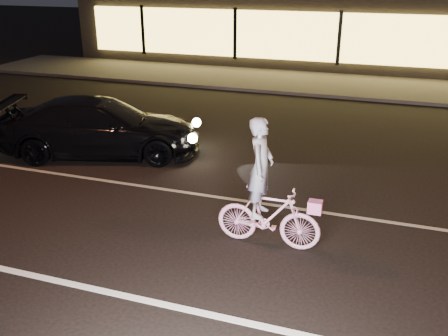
% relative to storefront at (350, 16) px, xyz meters
% --- Properties ---
extents(ground, '(90.00, 90.00, 0.00)m').
position_rel_storefront_xyz_m(ground, '(0.00, -18.97, -2.15)').
color(ground, black).
rests_on(ground, ground).
extents(lane_stripe_near, '(60.00, 0.12, 0.01)m').
position_rel_storefront_xyz_m(lane_stripe_near, '(0.00, -20.47, -2.14)').
color(lane_stripe_near, silver).
rests_on(lane_stripe_near, ground).
extents(lane_stripe_far, '(60.00, 0.10, 0.01)m').
position_rel_storefront_xyz_m(lane_stripe_far, '(0.00, -16.97, -2.14)').
color(lane_stripe_far, gray).
rests_on(lane_stripe_far, ground).
extents(sidewalk, '(30.00, 4.00, 0.12)m').
position_rel_storefront_xyz_m(sidewalk, '(0.00, -5.97, -2.09)').
color(sidewalk, '#383533').
rests_on(sidewalk, ground).
extents(storefront, '(25.40, 8.42, 4.20)m').
position_rel_storefront_xyz_m(storefront, '(0.00, 0.00, 0.00)').
color(storefront, black).
rests_on(storefront, ground).
extents(cyclist, '(1.74, 0.60, 2.19)m').
position_rel_storefront_xyz_m(cyclist, '(0.55, -18.44, -1.37)').
color(cyclist, '#FE50A6').
rests_on(cyclist, ground).
extents(sedan, '(5.12, 3.28, 1.38)m').
position_rel_storefront_xyz_m(sedan, '(-4.33, -15.49, -1.46)').
color(sedan, black).
rests_on(sedan, ground).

